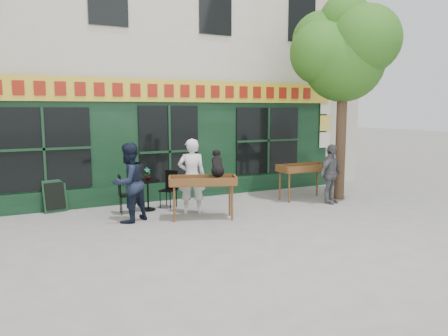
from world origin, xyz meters
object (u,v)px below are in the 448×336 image
Objects in this scene: book_cart_right at (304,170)px; dog at (217,163)px; book_cart_center at (203,184)px; man_right at (330,174)px; man_left at (129,183)px; woman at (192,176)px; bistro_table at (148,189)px.

dog is at bearing -165.57° from book_cart_right.
man_right reaches higher than book_cart_center.
book_cart_right is 5.01m from man_left.
book_cart_right is (3.07, 0.80, -0.47)m from dog.
woman is at bearing 110.44° from book_cart_center.
book_cart_right is at bearing 91.65° from man_right.
book_cart_right is 4.36m from bistro_table.
bistro_table is 0.43× the size of man_left.
book_cart_center is at bearing 159.84° from man_right.
bistro_table is (-4.30, 0.64, -0.28)m from book_cart_right.
bistro_table is (-0.87, 1.39, -0.28)m from book_cart_center.
woman is (-0.35, 0.70, -0.38)m from dog.
man_left reaches higher than bistro_table.
book_cart_center is 2.70× the size of dog.
dog is at bearing 137.00° from woman.
man_right reaches higher than book_cart_right.
woman reaches higher than book_cart_center.
man_left is at bearing 154.54° from man_right.
bistro_table is (-0.87, 0.74, -0.36)m from woman.
man_left is (-1.57, 0.49, 0.07)m from book_cart_center.
man_left is (-1.92, 0.54, -0.40)m from dog.
bistro_table is at bearing -156.24° from man_left.
man_left is at bearing -177.20° from book_cart_right.
book_cart_center is 0.91× the size of man_left.
book_cart_right is at bearing -157.90° from woman.
woman is at bearing 157.36° from man_left.
dog reaches higher than book_cart_center.
woman is 2.39× the size of bistro_table.
book_cart_right reaches higher than bistro_table.
man_left is at bearing -127.87° from bistro_table.
woman is (-0.00, 0.65, 0.08)m from book_cart_center.
man_right is at bearing 20.43° from book_cart_center.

